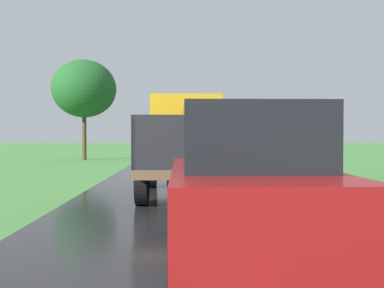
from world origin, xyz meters
The scene contains 3 objects.
banana_truck_near centered at (-0.30, 11.89, 1.47)m, with size 2.38×5.82×2.80m.
roadside_tree_near_left centered at (-7.04, 29.31, 4.87)m, with size 4.36×4.36×6.84m.
following_car centered at (0.27, 4.63, 1.07)m, with size 1.74×4.10×1.92m.
Camera 1 is at (-0.49, -0.42, 1.66)m, focal length 40.41 mm.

